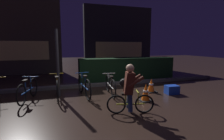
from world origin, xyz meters
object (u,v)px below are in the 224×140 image
blue_crate (172,90)px  parked_bike_right_mid (110,85)px  street_post (58,63)px  traffic_cone_near (146,93)px  cyclist (129,89)px  traffic_cone_far (151,86)px  parked_bike_left_mid (28,90)px  parked_bike_center_right (84,86)px  parked_bike_center_left (57,87)px

blue_crate → parked_bike_right_mid: bearing=165.3°
street_post → traffic_cone_near: size_ratio=4.11×
street_post → cyclist: 2.68m
traffic_cone_near → traffic_cone_far: 1.09m
street_post → traffic_cone_far: size_ratio=4.50×
street_post → parked_bike_left_mid: 1.21m
street_post → blue_crate: 4.02m
traffic_cone_far → cyclist: bearing=-134.5°
street_post → traffic_cone_far: 3.38m
parked_bike_center_right → parked_bike_right_mid: bearing=-103.4°
street_post → blue_crate: bearing=-13.3°
street_post → traffic_cone_near: bearing=-27.0°
parked_bike_left_mid → traffic_cone_near: (3.45, -1.11, -0.07)m
parked_bike_center_right → cyclist: bearing=-160.0°
parked_bike_left_mid → cyclist: size_ratio=1.22×
parked_bike_center_left → traffic_cone_far: (3.28, -0.34, -0.11)m
cyclist → parked_bike_right_mid: bearing=103.8°
parked_bike_right_mid → traffic_cone_far: parked_bike_right_mid is taller
parked_bike_left_mid → parked_bike_center_right: size_ratio=0.92×
parked_bike_center_left → traffic_cone_far: parked_bike_center_left is taller
traffic_cone_near → traffic_cone_far: traffic_cone_near is taller
traffic_cone_far → street_post: bearing=172.0°
street_post → parked_bike_center_left: street_post is taller
parked_bike_right_mid → cyclist: 1.70m
parked_bike_left_mid → parked_bike_center_right: parked_bike_center_right is taller
parked_bike_left_mid → traffic_cone_far: parked_bike_left_mid is taller
street_post → parked_bike_left_mid: bearing=-168.3°
parked_bike_right_mid → blue_crate: 2.18m
street_post → traffic_cone_far: (3.23, -0.45, -0.87)m
street_post → parked_bike_right_mid: street_post is taller
parked_bike_left_mid → parked_bike_center_left: parked_bike_center_left is taller
parked_bike_center_right → parked_bike_left_mid: bearing=82.2°
street_post → cyclist: bearing=-50.1°
parked_bike_right_mid → blue_crate: size_ratio=3.54×
traffic_cone_near → traffic_cone_far: bearing=50.9°
street_post → parked_bike_left_mid: (-0.90, -0.19, -0.78)m
parked_bike_right_mid → cyclist: size_ratio=1.25×
street_post → blue_crate: (3.80, -0.90, -0.96)m
parked_bike_right_mid → blue_crate: (2.10, -0.55, -0.18)m
traffic_cone_near → blue_crate: size_ratio=1.23×
parked_bike_center_left → traffic_cone_near: 2.85m
traffic_cone_near → cyclist: size_ratio=0.43×
parked_bike_left_mid → parked_bike_center_left: 0.86m
blue_crate → traffic_cone_far: bearing=141.8°
parked_bike_left_mid → parked_bike_right_mid: bearing=-81.6°
street_post → parked_bike_center_right: size_ratio=1.34×
street_post → traffic_cone_far: street_post is taller
street_post → cyclist: size_ratio=1.78×
parked_bike_left_mid → traffic_cone_far: (4.14, -0.27, -0.09)m
parked_bike_center_right → blue_crate: (2.99, -0.66, -0.20)m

